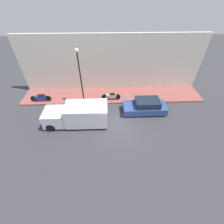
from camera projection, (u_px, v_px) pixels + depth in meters
ground_plane at (114, 125)px, 13.29m from camera, size 60.00×60.00×0.00m
sidewalk at (112, 95)px, 16.66m from camera, size 2.97×19.28×0.15m
building_facade at (112, 64)px, 15.97m from camera, size 0.30×19.28×6.02m
parked_car at (145, 106)px, 14.21m from camera, size 1.71×4.05×1.41m
delivery_van at (77, 115)px, 12.81m from camera, size 1.95×5.40×1.96m
motorcycle_blue at (41, 98)px, 15.46m from camera, size 0.30×2.10×0.77m
scooter_silver at (111, 96)px, 15.65m from camera, size 0.30×1.97×0.76m
streetlamp at (79, 69)px, 13.28m from camera, size 0.36×0.36×5.42m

